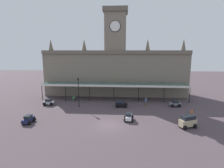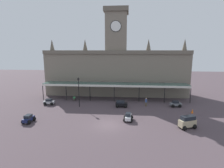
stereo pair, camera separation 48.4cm
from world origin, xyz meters
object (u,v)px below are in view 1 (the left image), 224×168
object	(u,v)px
planter_near_kerb	(74,99)
car_beige_van	(188,122)
car_navy_sedan	(29,120)
pedestrian_near_entrance	(146,102)
traffic_cone	(192,111)
car_black_estate	(121,104)
victorian_lamppost	(79,89)
car_silver_sedan	(49,103)
car_white_sedan	(129,117)
car_grey_sedan	(175,104)

from	to	relation	value
planter_near_kerb	car_beige_van	bearing A→B (deg)	-31.87
car_navy_sedan	pedestrian_near_entrance	bearing A→B (deg)	27.30
traffic_cone	planter_near_kerb	xyz separation A→B (m)	(-22.53, 5.89, 0.14)
car_black_estate	car_beige_van	bearing A→B (deg)	-42.53
victorian_lamppost	car_silver_sedan	bearing A→B (deg)	172.93
car_white_sedan	victorian_lamppost	size ratio (longest dim) A/B	0.37
car_silver_sedan	victorian_lamppost	world-z (taller)	victorian_lamppost
car_silver_sedan	car_navy_sedan	bearing A→B (deg)	-85.32
car_beige_van	car_grey_sedan	bearing A→B (deg)	84.81
pedestrian_near_entrance	planter_near_kerb	bearing A→B (deg)	169.87
car_grey_sedan	planter_near_kerb	bearing A→B (deg)	172.79
car_black_estate	car_navy_sedan	world-z (taller)	car_black_estate
planter_near_kerb	car_white_sedan	bearing A→B (deg)	-41.46
car_beige_van	traffic_cone	distance (m)	6.97
car_black_estate	pedestrian_near_entrance	world-z (taller)	pedestrian_near_entrance
car_white_sedan	planter_near_kerb	distance (m)	15.35
traffic_cone	planter_near_kerb	distance (m)	23.29
victorian_lamppost	planter_near_kerb	size ratio (longest dim) A/B	5.93
car_navy_sedan	pedestrian_near_entrance	world-z (taller)	pedestrian_near_entrance
car_grey_sedan	car_beige_van	distance (m)	9.67
pedestrian_near_entrance	planter_near_kerb	distance (m)	15.20
car_grey_sedan	car_silver_sedan	distance (m)	24.69
car_white_sedan	car_grey_sedan	bearing A→B (deg)	39.89
car_navy_sedan	pedestrian_near_entrance	distance (m)	20.66
car_grey_sedan	victorian_lamppost	world-z (taller)	victorian_lamppost
car_grey_sedan	car_beige_van	bearing A→B (deg)	-95.19
car_silver_sedan	pedestrian_near_entrance	size ratio (longest dim) A/B	1.25
car_grey_sedan	car_navy_sedan	world-z (taller)	same
victorian_lamppost	planter_near_kerb	bearing A→B (deg)	118.44
pedestrian_near_entrance	traffic_cone	bearing A→B (deg)	-23.00
planter_near_kerb	car_navy_sedan	bearing A→B (deg)	-105.66
car_white_sedan	car_navy_sedan	world-z (taller)	same
car_grey_sedan	car_silver_sedan	bearing A→B (deg)	-178.41
car_navy_sedan	car_silver_sedan	bearing A→B (deg)	94.68
traffic_cone	planter_near_kerb	bearing A→B (deg)	165.35
planter_near_kerb	car_black_estate	bearing A→B (deg)	-19.21
car_beige_van	car_silver_sedan	size ratio (longest dim) A/B	1.23
car_black_estate	car_navy_sedan	size ratio (longest dim) A/B	1.08
car_grey_sedan	planter_near_kerb	distance (m)	20.71
car_black_estate	pedestrian_near_entrance	xyz separation A→B (m)	(4.73, 0.89, 0.34)
car_white_sedan	pedestrian_near_entrance	xyz separation A→B (m)	(3.45, 7.49, 0.41)
car_black_estate	car_white_sedan	bearing A→B (deg)	-79.05
victorian_lamppost	car_beige_van	bearing A→B (deg)	-25.04
car_beige_van	victorian_lamppost	size ratio (longest dim) A/B	0.45
victorian_lamppost	traffic_cone	xyz separation A→B (m)	(20.33, -1.82, -3.13)
car_beige_van	pedestrian_near_entrance	distance (m)	10.66
victorian_lamppost	traffic_cone	world-z (taller)	victorian_lamppost
car_black_estate	car_silver_sedan	size ratio (longest dim) A/B	1.08
car_beige_van	pedestrian_near_entrance	bearing A→B (deg)	116.27
car_black_estate	victorian_lamppost	bearing A→B (deg)	-176.39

